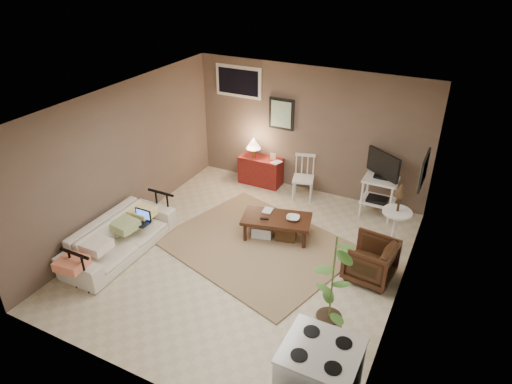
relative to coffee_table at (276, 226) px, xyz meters
The scene contains 20 objects.
floor 0.74m from the coffee_table, 105.80° to the right, with size 5.00×5.00×0.00m, color #C1B293.
art_back 2.30m from the coffee_table, 112.32° to the left, with size 0.50×0.03×0.60m, color black.
art_right 2.44m from the coffee_table, 10.53° to the left, with size 0.03×0.60×0.45m, color black.
window 2.98m from the coffee_table, 132.29° to the left, with size 0.96×0.03×0.60m, color silver.
rug 0.45m from the coffee_table, 117.21° to the right, with size 2.72×2.18×0.03m, color #9C845B.
coffee_table is the anchor object (origin of this frame).
sofa 2.46m from the coffee_table, 144.10° to the right, with size 1.92×0.56×0.75m, color beige.
sofa_pillows 2.57m from the coffee_table, 139.48° to the right, with size 0.37×1.83×0.13m, color #F8E2CD, non-canonical shape.
sofa_end_rails 2.37m from the coffee_table, 142.53° to the right, with size 0.52×1.92×0.65m, color black, non-canonical shape.
laptop 2.13m from the coffee_table, 148.42° to the right, with size 0.29×0.21×0.20m.
red_console 1.96m from the coffee_table, 123.91° to the left, with size 0.84×0.37×0.97m.
spindle_chair 1.48m from the coffee_table, 94.40° to the left, with size 0.46×0.46×0.83m.
tv_stand 1.99m from the coffee_table, 48.43° to the left, with size 0.62×0.46×1.21m.
side_table 1.91m from the coffee_table, 16.39° to the left, with size 0.44×0.44×1.19m.
armchair 1.64m from the coffee_table, 10.84° to the right, with size 0.64×0.60×0.66m, color #32190E.
potted_plant 2.25m from the coffee_table, 48.42° to the right, with size 0.37×0.37×1.49m.
stove 3.21m from the coffee_table, 58.07° to the right, with size 0.73×0.68×0.95m.
bowl 0.38m from the coffee_table, 13.86° to the left, with size 0.21×0.05×0.21m, color #3C1E10.
book_table 0.40m from the coffee_table, 158.17° to the left, with size 0.15×0.02×0.20m, color #3C1E10.
book_console 1.81m from the coffee_table, 116.45° to the left, with size 0.15×0.02×0.21m, color #3C1E10.
Camera 1 is at (2.69, -5.01, 4.28)m, focal length 32.00 mm.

